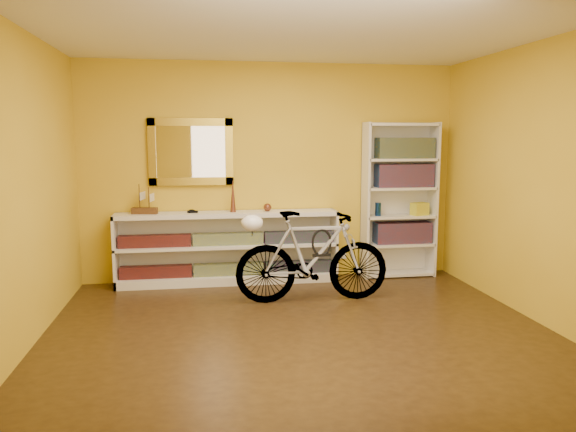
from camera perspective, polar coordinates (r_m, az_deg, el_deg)
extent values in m
cube|color=black|center=(4.97, 1.29, -12.13)|extent=(4.50, 4.00, 0.01)
cube|color=silver|center=(4.74, 1.40, 18.95)|extent=(4.50, 4.00, 0.01)
cube|color=gold|center=(6.65, -1.76, 4.56)|extent=(4.50, 0.01, 2.60)
cube|color=gold|center=(4.82, -26.11, 2.36)|extent=(0.01, 4.00, 2.60)
cube|color=gold|center=(5.54, 24.97, 3.09)|extent=(0.01, 4.00, 2.60)
cube|color=olive|center=(6.55, -10.05, 6.57)|extent=(0.98, 0.06, 0.78)
cube|color=silver|center=(6.95, 5.70, -4.07)|extent=(0.09, 0.02, 0.09)
cube|color=black|center=(6.57, -6.19, -5.51)|extent=(2.50, 0.13, 0.14)
cube|color=navy|center=(6.49, -6.24, -2.38)|extent=(2.50, 0.13, 0.14)
imported|color=black|center=(6.46, -9.87, 0.33)|extent=(0.00, 0.00, 0.00)
cone|color=brown|center=(6.44, -5.75, 2.15)|extent=(0.07, 0.07, 0.39)
sphere|color=brown|center=(6.50, -2.15, 0.90)|extent=(0.09, 0.09, 0.09)
cube|color=maroon|center=(6.98, 11.78, -1.69)|extent=(0.70, 0.22, 0.26)
cube|color=maroon|center=(6.89, 11.95, 4.14)|extent=(0.70, 0.22, 0.28)
cube|color=#163B4F|center=(6.88, 12.04, 6.92)|extent=(0.70, 0.22, 0.25)
cylinder|color=navy|center=(6.80, 9.34, 0.70)|extent=(0.07, 0.07, 0.16)
cube|color=maroon|center=(6.82, 9.96, 6.59)|extent=(0.16, 0.16, 0.16)
cube|color=gold|center=(6.97, 13.51, 0.72)|extent=(0.23, 0.19, 0.15)
imported|color=silver|center=(5.75, 2.56, -4.21)|extent=(0.44, 1.65, 0.97)
ellipsoid|color=white|center=(5.60, -3.75, -0.73)|extent=(0.23, 0.22, 0.17)
torus|color=black|center=(5.74, 3.52, -2.76)|extent=(0.22, 0.02, 0.22)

